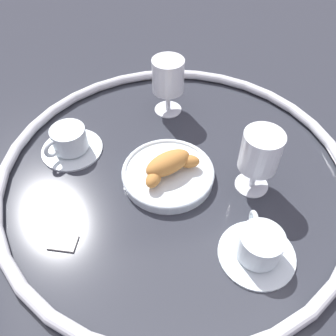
% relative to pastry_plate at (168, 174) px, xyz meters
% --- Properties ---
extents(ground_plane, '(2.20, 2.20, 0.00)m').
position_rel_pastry_plate_xyz_m(ground_plane, '(-0.02, -0.01, -0.01)').
color(ground_plane, '#2D3038').
extents(table_chrome_rim, '(0.74, 0.74, 0.02)m').
position_rel_pastry_plate_xyz_m(table_chrome_rim, '(-0.02, -0.01, -0.00)').
color(table_chrome_rim, silver).
rests_on(table_chrome_rim, ground_plane).
extents(pastry_plate, '(0.19, 0.19, 0.02)m').
position_rel_pastry_plate_xyz_m(pastry_plate, '(0.00, 0.00, 0.00)').
color(pastry_plate, silver).
rests_on(pastry_plate, ground_plane).
extents(croissant_large, '(0.13, 0.09, 0.04)m').
position_rel_pastry_plate_xyz_m(croissant_large, '(-0.00, 0.00, 0.03)').
color(croissant_large, '#BC7A38').
rests_on(croissant_large, pastry_plate).
extents(coffee_cup_near, '(0.14, 0.14, 0.06)m').
position_rel_pastry_plate_xyz_m(coffee_cup_near, '(-0.11, 0.21, 0.01)').
color(coffee_cup_near, silver).
rests_on(coffee_cup_near, ground_plane).
extents(coffee_cup_far, '(0.14, 0.14, 0.06)m').
position_rel_pastry_plate_xyz_m(coffee_cup_far, '(0.19, -0.13, 0.01)').
color(coffee_cup_far, silver).
rests_on(coffee_cup_far, ground_plane).
extents(juice_glass_left, '(0.08, 0.08, 0.14)m').
position_rel_pastry_plate_xyz_m(juice_glass_left, '(-0.16, 0.06, 0.08)').
color(juice_glass_left, white).
rests_on(juice_glass_left, ground_plane).
extents(juice_glass_right, '(0.08, 0.08, 0.14)m').
position_rel_pastry_plate_xyz_m(juice_glass_right, '(-0.05, -0.22, 0.08)').
color(juice_glass_right, white).
rests_on(juice_glass_right, ground_plane).
extents(sugar_packet, '(0.06, 0.05, 0.01)m').
position_rel_pastry_plate_xyz_m(sugar_packet, '(0.22, 0.11, -0.01)').
color(sugar_packet, white).
rests_on(sugar_packet, ground_plane).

